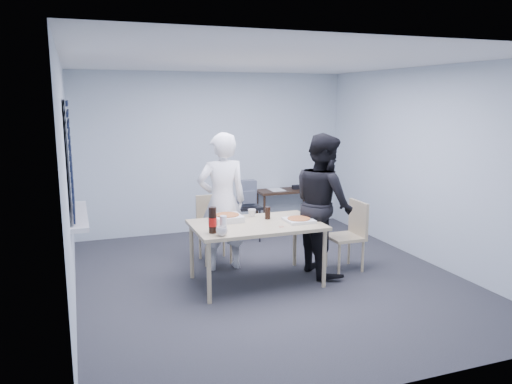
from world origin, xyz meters
name	(u,v)px	position (x,y,z in m)	size (l,w,h in m)	color
room	(72,167)	(-2.20, 0.40, 1.44)	(5.00, 5.00, 5.00)	#292A2D
dining_table	(256,228)	(-0.20, -0.06, 0.67)	(1.50, 0.95, 0.73)	#CDB18B
chair_far	(213,223)	(-0.45, 0.95, 0.51)	(0.42, 0.42, 0.89)	#CDB18B
chair_right	(351,230)	(1.12, -0.01, 0.51)	(0.42, 0.42, 0.89)	#CDB18B
person_white	(222,202)	(-0.43, 0.57, 0.89)	(0.65, 0.42, 1.77)	white
person_black	(323,204)	(0.72, 0.01, 0.89)	(0.86, 0.47, 1.77)	black
side_table	(285,194)	(1.18, 2.28, 0.57)	(0.97, 0.43, 0.65)	#342116
stool	(247,213)	(0.28, 1.69, 0.44)	(0.40, 0.40, 0.55)	black
backpack	(247,194)	(0.28, 1.68, 0.74)	(0.28, 0.21, 0.40)	#595C66
pizza_box_a	(227,218)	(-0.48, 0.17, 0.77)	(0.33, 0.33, 0.08)	white
pizza_box_b	(299,220)	(0.31, -0.16, 0.75)	(0.32, 0.32, 0.05)	white
mug_a	(222,231)	(-0.73, -0.44, 0.78)	(0.12, 0.12, 0.10)	white
mug_b	(252,213)	(-0.13, 0.28, 0.78)	(0.10, 0.10, 0.09)	white
cola_glass	(268,213)	(0.01, 0.10, 0.81)	(0.07, 0.07, 0.15)	black
soda_bottle	(213,221)	(-0.79, -0.30, 0.87)	(0.09, 0.09, 0.29)	black
plastic_cups	(223,224)	(-0.67, -0.28, 0.82)	(0.08, 0.08, 0.18)	silver
rubber_band	(281,227)	(0.02, -0.31, 0.73)	(0.06, 0.06, 0.00)	red
papers	(276,190)	(1.03, 2.31, 0.65)	(0.24, 0.32, 0.01)	white
black_box	(297,187)	(1.40, 2.27, 0.68)	(0.15, 0.11, 0.06)	black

